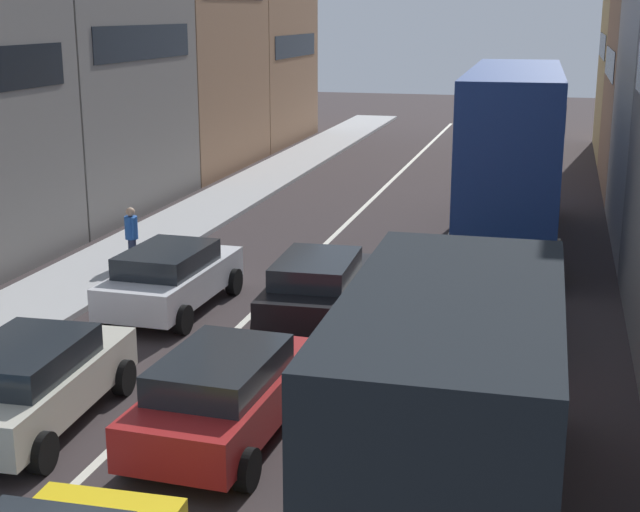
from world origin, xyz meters
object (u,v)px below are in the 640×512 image
Objects in this scene: wagon_left_lane_second at (31,381)px; sedan_right_lane_behind_truck at (481,307)px; removalist_box_truck at (456,396)px; hatchback_centre_lane_third at (318,287)px; bus_mid_queue_primary at (512,148)px; pedestrian_near_kerb at (132,234)px; sedan_left_lane_third at (171,277)px; sedan_centre_lane_second at (225,392)px.

sedan_right_lane_behind_truck is (6.72, 5.77, 0.00)m from wagon_left_lane_second.
wagon_left_lane_second is at bearing 76.74° from removalist_box_truck.
hatchback_centre_lane_third is 1.00× the size of sedan_right_lane_behind_truck.
bus_mid_queue_primary is (3.60, 8.07, 2.03)m from hatchback_centre_lane_third.
removalist_box_truck is 1.77× the size of hatchback_centre_lane_third.
pedestrian_near_kerb reaches higher than hatchback_centre_lane_third.
sedan_left_lane_third is at bearing 88.80° from hatchback_centre_lane_third.
removalist_box_truck is 10.69m from sedan_left_lane_third.
hatchback_centre_lane_third is (3.16, 6.27, 0.00)m from wagon_left_lane_second.
hatchback_centre_lane_third is 6.51m from pedestrian_near_kerb.
bus_mid_queue_primary is at bearing -26.39° from hatchback_centre_lane_third.
pedestrian_near_kerb is (-9.39, 3.39, 0.15)m from sedan_right_lane_behind_truck.
removalist_box_truck is 14.47m from pedestrian_near_kerb.
sedan_right_lane_behind_truck is at bearing 178.18° from bus_mid_queue_primary.
hatchback_centre_lane_third is 1.01× the size of sedan_left_lane_third.
wagon_left_lane_second and sedan_left_lane_third have the same top height.
sedan_centre_lane_second is (-3.80, 1.91, -1.18)m from removalist_box_truck.
bus_mid_queue_primary is at bearing 0.10° from removalist_box_truck.
wagon_left_lane_second is 9.54m from pedestrian_near_kerb.
wagon_left_lane_second is 1.00× the size of hatchback_centre_lane_third.
hatchback_centre_lane_third is (-0.05, 5.91, 0.00)m from sedan_centre_lane_second.
sedan_centre_lane_second is 1.01× the size of sedan_left_lane_third.
sedan_left_lane_third is (-3.47, 5.84, 0.00)m from sedan_centre_lane_second.
hatchback_centre_lane_third and sedan_right_lane_behind_truck have the same top height.
sedan_right_lane_behind_truck is at bearing -91.90° from sedan_left_lane_third.
bus_mid_queue_primary reaches higher than wagon_left_lane_second.
wagon_left_lane_second is (-7.01, 1.55, -1.18)m from removalist_box_truck.
wagon_left_lane_second is 7.02m from hatchback_centre_lane_third.
sedan_right_lane_behind_truck is 9.98m from pedestrian_near_kerb.
hatchback_centre_lane_third is 2.63× the size of pedestrian_near_kerb.
wagon_left_lane_second is at bearing 98.90° from sedan_centre_lane_second.
sedan_centre_lane_second and sedan_left_lane_third have the same top height.
pedestrian_near_kerb is (-9.67, 10.71, -1.03)m from removalist_box_truck.
bus_mid_queue_primary is at bearing -39.15° from sedan_left_lane_third.
bus_mid_queue_primary is (6.76, 14.34, 2.03)m from wagon_left_lane_second.
sedan_centre_lane_second is at bearing 149.64° from sedan_right_lane_behind_truck.
pedestrian_near_kerb reaches higher than wagon_left_lane_second.
removalist_box_truck reaches higher than sedan_right_lane_behind_truck.
pedestrian_near_kerb is at bearing 13.42° from wagon_left_lane_second.
sedan_centre_lane_second and hatchback_centre_lane_third have the same top height.
bus_mid_queue_primary is (7.02, 8.14, 2.03)m from sedan_left_lane_third.
pedestrian_near_kerb is (-2.66, 9.16, 0.15)m from wagon_left_lane_second.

